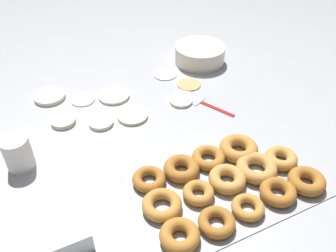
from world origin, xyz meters
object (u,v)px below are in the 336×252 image
object	(u,v)px
batter_bowl	(200,54)
spatula	(194,99)
pancake_2	(114,96)
donut_tray	(228,181)
pancake_6	(50,96)
paper_cup	(18,153)
pancake_0	(189,84)
container_stack	(60,234)
pancake_3	(83,99)
pancake_7	(101,122)
pancake_4	(165,74)
pancake_8	(181,101)
pancake_1	(133,116)
pancake_5	(63,121)

from	to	relation	value
batter_bowl	spatula	size ratio (longest dim) A/B	0.87
pancake_2	donut_tray	world-z (taller)	donut_tray
pancake_6	paper_cup	xyz separation A→B (m)	(-0.14, -0.31, 0.04)
pancake_0	spatula	distance (m)	0.10
paper_cup	container_stack	bearing A→B (deg)	-81.11
pancake_0	pancake_3	world-z (taller)	same
pancake_6	container_stack	distance (m)	0.61
pancake_7	pancake_3	bearing A→B (deg)	96.04
batter_bowl	pancake_2	bearing A→B (deg)	-167.74
donut_tray	paper_cup	distance (m)	0.58
pancake_4	pancake_8	bearing A→B (deg)	-98.86
pancake_2	pancake_7	world-z (taller)	pancake_7
pancake_0	container_stack	xyz separation A→B (m)	(-0.59, -0.46, 0.02)
pancake_4	batter_bowl	world-z (taller)	batter_bowl
spatula	pancake_0	bearing A→B (deg)	-42.94
pancake_1	pancake_7	size ratio (longest dim) A/B	1.28
pancake_1	pancake_6	size ratio (longest dim) A/B	0.93
batter_bowl	pancake_5	bearing A→B (deg)	-165.34
pancake_3	container_stack	xyz separation A→B (m)	(-0.20, -0.54, 0.02)
pancake_6	paper_cup	size ratio (longest dim) A/B	1.11
pancake_5	donut_tray	distance (m)	0.57
pancake_4	container_stack	size ratio (longest dim) A/B	0.75
pancake_0	container_stack	world-z (taller)	container_stack
pancake_6	spatula	world-z (taller)	pancake_6
pancake_0	pancake_7	xyz separation A→B (m)	(-0.37, -0.08, 0.00)
pancake_4	paper_cup	distance (m)	0.65
pancake_3	paper_cup	bearing A→B (deg)	-135.03
donut_tray	pancake_1	bearing A→B (deg)	106.41
pancake_2	pancake_6	size ratio (longest dim) A/B	1.01
pancake_3	donut_tray	world-z (taller)	donut_tray
pancake_1	pancake_2	world-z (taller)	same
container_stack	paper_cup	xyz separation A→B (m)	(-0.05, 0.29, 0.02)
container_stack	pancake_6	bearing A→B (deg)	80.98
pancake_4	batter_bowl	bearing A→B (deg)	9.63
pancake_2	batter_bowl	size ratio (longest dim) A/B	0.55
pancake_2	paper_cup	size ratio (longest dim) A/B	1.13
pancake_5	paper_cup	xyz separation A→B (m)	(-0.15, -0.15, 0.04)
pancake_7	pancake_8	world-z (taller)	pancake_7
pancake_7	donut_tray	distance (m)	0.46
pancake_3	pancake_5	world-z (taller)	pancake_5
pancake_3	spatula	size ratio (longest dim) A/B	0.37
pancake_1	pancake_5	xyz separation A→B (m)	(-0.22, 0.07, 0.00)
pancake_4	batter_bowl	size ratio (longest dim) A/B	0.47
container_stack	batter_bowl	bearing A→B (deg)	39.97
pancake_1	pancake_7	distance (m)	0.11
pancake_2	batter_bowl	xyz separation A→B (m)	(0.41, 0.09, 0.03)
pancake_2	pancake_4	size ratio (longest dim) A/B	1.18
pancake_3	paper_cup	size ratio (longest dim) A/B	0.87
pancake_3	pancake_7	world-z (taller)	pancake_7
pancake_8	batter_bowl	bearing A→B (deg)	47.63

